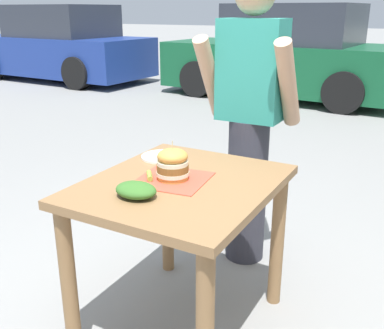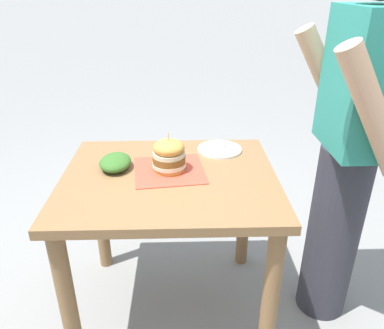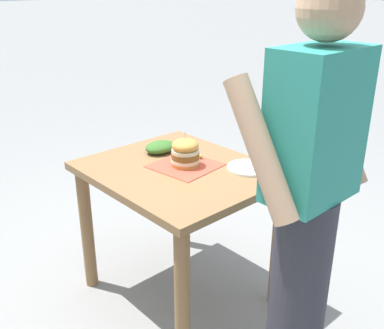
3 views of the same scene
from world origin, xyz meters
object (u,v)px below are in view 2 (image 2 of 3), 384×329
(diner_across_table, at_px, (349,151))
(patio_table, at_px, (170,204))
(side_salad, at_px, (115,162))
(sandwich, at_px, (170,155))
(side_plate_with_forks, at_px, (220,149))
(pickle_spear, at_px, (160,158))

(diner_across_table, bearing_deg, patio_table, -90.79)
(patio_table, relative_size, side_salad, 5.20)
(sandwich, relative_size, side_salad, 0.99)
(diner_across_table, bearing_deg, side_plate_with_forks, -117.04)
(sandwich, bearing_deg, side_plate_with_forks, 131.37)
(pickle_spear, relative_size, side_salad, 0.51)
(side_salad, bearing_deg, diner_across_table, 85.29)
(pickle_spear, bearing_deg, side_plate_with_forks, 111.71)
(sandwich, height_order, side_salad, sandwich)
(side_plate_with_forks, relative_size, diner_across_table, 0.13)
(diner_across_table, bearing_deg, pickle_spear, -100.59)
(sandwich, xyz_separation_m, side_salad, (-0.03, -0.25, -0.04))
(sandwich, relative_size, pickle_spear, 1.95)
(side_plate_with_forks, height_order, side_salad, side_salad)
(pickle_spear, xyz_separation_m, side_plate_with_forks, (-0.12, 0.29, -0.01))
(patio_table, height_order, side_plate_with_forks, side_plate_with_forks)
(patio_table, xyz_separation_m, sandwich, (-0.04, 0.00, 0.22))
(sandwich, height_order, side_plate_with_forks, sandwich)
(patio_table, distance_m, side_salad, 0.31)
(pickle_spear, xyz_separation_m, side_salad, (0.07, -0.20, 0.01))
(pickle_spear, bearing_deg, patio_table, 17.22)
(side_salad, bearing_deg, sandwich, 83.37)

